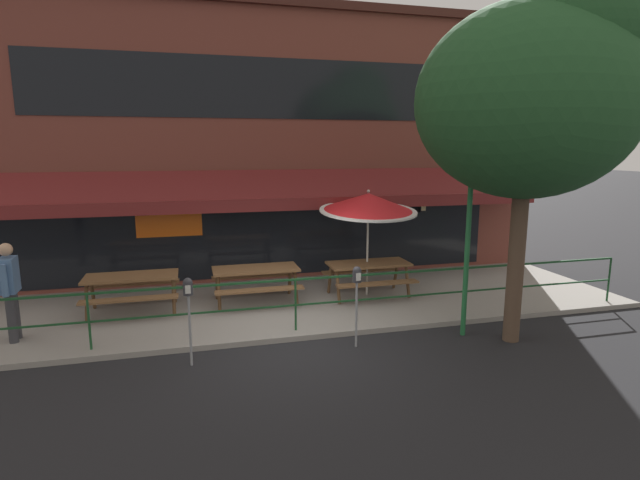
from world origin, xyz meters
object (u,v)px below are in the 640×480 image
(picnic_table_right, at_px, (368,270))
(picnic_table_centre, at_px, (256,275))
(parking_meter_far, at_px, (357,282))
(street_tree_curbside, at_px, (537,89))
(pedestrian_walking, at_px, (10,287))
(picnic_table_left, at_px, (132,283))
(street_sign_pole, at_px, (469,213))
(parking_meter_near, at_px, (188,295))
(patio_umbrella_right, at_px, (368,203))

(picnic_table_right, bearing_deg, picnic_table_centre, 176.38)
(parking_meter_far, xyz_separation_m, street_tree_curbside, (2.87, -0.49, 3.17))
(pedestrian_walking, relative_size, street_tree_curbside, 0.27)
(picnic_table_left, bearing_deg, street_sign_pole, -23.55)
(pedestrian_walking, xyz_separation_m, parking_meter_near, (2.93, -1.58, 0.09))
(picnic_table_centre, relative_size, patio_umbrella_right, 0.75)
(parking_meter_near, bearing_deg, parking_meter_far, 0.91)
(picnic_table_left, xyz_separation_m, picnic_table_right, (4.97, -0.16, 0.00))
(picnic_table_right, bearing_deg, patio_umbrella_right, 90.00)
(picnic_table_left, distance_m, pedestrian_walking, 2.14)
(picnic_table_left, bearing_deg, patio_umbrella_right, -0.81)
(pedestrian_walking, height_order, parking_meter_near, pedestrian_walking)
(parking_meter_far, bearing_deg, street_tree_curbside, -9.70)
(parking_meter_near, bearing_deg, pedestrian_walking, 151.56)
(patio_umbrella_right, relative_size, street_sign_pole, 0.55)
(pedestrian_walking, bearing_deg, parking_meter_near, -28.44)
(patio_umbrella_right, bearing_deg, picnic_table_left, 179.19)
(parking_meter_near, height_order, street_tree_curbside, street_tree_curbside)
(parking_meter_far, relative_size, street_sign_pole, 0.32)
(parking_meter_near, relative_size, street_tree_curbside, 0.23)
(pedestrian_walking, height_order, parking_meter_far, pedestrian_walking)
(patio_umbrella_right, relative_size, street_tree_curbside, 0.38)
(picnic_table_left, height_order, parking_meter_near, parking_meter_near)
(patio_umbrella_right, bearing_deg, street_sign_pole, -69.25)
(picnic_table_left, relative_size, patio_umbrella_right, 0.75)
(picnic_table_centre, height_order, parking_meter_near, parking_meter_near)
(picnic_table_centre, relative_size, street_sign_pole, 0.41)
(picnic_table_left, distance_m, parking_meter_far, 4.68)
(pedestrian_walking, bearing_deg, picnic_table_right, 7.66)
(parking_meter_far, bearing_deg, patio_umbrella_right, 66.21)
(patio_umbrella_right, xyz_separation_m, parking_meter_near, (-3.87, -2.59, -1.03))
(picnic_table_centre, distance_m, picnic_table_right, 2.49)
(parking_meter_far, xyz_separation_m, street_sign_pole, (2.07, 0.03, 1.10))
(street_sign_pole, bearing_deg, picnic_table_right, 111.45)
(parking_meter_near, relative_size, street_sign_pole, 0.32)
(picnic_table_left, distance_m, street_sign_pole, 6.64)
(picnic_table_centre, height_order, street_tree_curbside, street_tree_curbside)
(picnic_table_centre, bearing_deg, street_sign_pole, -36.89)
(picnic_table_centre, xyz_separation_m, picnic_table_right, (2.49, -0.16, 0.00))
(parking_meter_near, distance_m, street_tree_curbside, 6.46)
(street_sign_pole, bearing_deg, picnic_table_left, 156.45)
(patio_umbrella_right, height_order, street_sign_pole, street_sign_pole)
(picnic_table_centre, bearing_deg, picnic_table_right, -3.62)
(picnic_table_left, height_order, street_tree_curbside, street_tree_curbside)
(picnic_table_centre, relative_size, picnic_table_right, 1.00)
(picnic_table_centre, distance_m, pedestrian_walking, 4.45)
(picnic_table_left, xyz_separation_m, parking_meter_near, (1.11, -2.66, 0.44))
(picnic_table_centre, bearing_deg, pedestrian_walking, -166.03)
(picnic_table_left, xyz_separation_m, street_tree_curbside, (6.72, -3.10, 3.61))
(patio_umbrella_right, distance_m, street_tree_curbside, 4.10)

